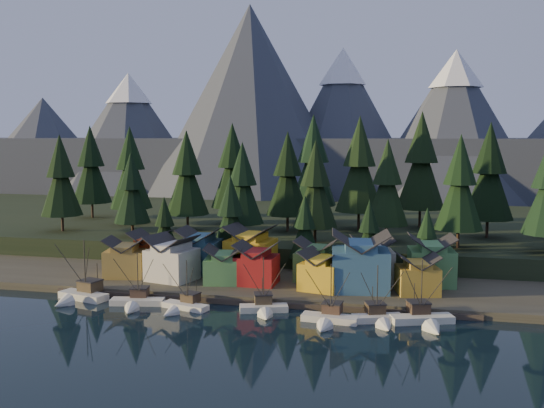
% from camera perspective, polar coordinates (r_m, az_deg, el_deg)
% --- Properties ---
extents(ground, '(500.00, 500.00, 0.00)m').
position_cam_1_polar(ground, '(98.76, -3.96, -11.86)').
color(ground, black).
rests_on(ground, ground).
extents(shore_strip, '(400.00, 50.00, 1.50)m').
position_cam_1_polar(shore_strip, '(135.94, 1.00, -6.43)').
color(shore_strip, '#393529').
rests_on(shore_strip, ground).
extents(hillside, '(420.00, 100.00, 6.00)m').
position_cam_1_polar(hillside, '(183.88, 4.25, -2.36)').
color(hillside, black).
rests_on(hillside, ground).
extents(dock, '(80.00, 4.00, 1.00)m').
position_cam_1_polar(dock, '(113.81, -1.51, -9.11)').
color(dock, '#4C4136').
rests_on(dock, ground).
extents(mountain_ridge, '(560.00, 190.00, 90.00)m').
position_cam_1_polar(mountain_ridge, '(304.94, 7.08, 5.43)').
color(mountain_ridge, '#4C5362').
rests_on(mountain_ridge, ground).
extents(boat_0, '(10.64, 11.27, 12.76)m').
position_cam_1_polar(boat_0, '(120.85, -17.73, -7.50)').
color(boat_0, silver).
rests_on(boat_0, ground).
extents(boat_1, '(10.40, 11.00, 10.69)m').
position_cam_1_polar(boat_1, '(114.46, -12.71, -8.43)').
color(boat_1, beige).
rests_on(boat_1, ground).
extents(boat_2, '(9.35, 9.77, 9.83)m').
position_cam_1_polar(boat_2, '(110.42, -8.48, -8.96)').
color(boat_2, silver).
rests_on(boat_2, ground).
extents(boat_3, '(9.20, 9.71, 10.74)m').
position_cam_1_polar(boat_3, '(107.66, -0.74, -9.13)').
color(boat_3, beige).
rests_on(boat_3, ground).
extents(boat_4, '(9.92, 10.65, 10.87)m').
position_cam_1_polar(boat_4, '(102.19, 5.34, -10.05)').
color(boat_4, silver).
rests_on(boat_4, ground).
extents(boat_5, '(9.08, 9.58, 10.59)m').
position_cam_1_polar(boat_5, '(103.50, 10.09, -9.89)').
color(boat_5, silver).
rests_on(boat_5, ground).
extents(boat_6, '(11.04, 11.47, 11.66)m').
position_cam_1_polar(boat_6, '(104.21, 14.20, -9.82)').
color(boat_6, silver).
rests_on(boat_6, ground).
extents(house_front_0, '(9.60, 9.25, 8.18)m').
position_cam_1_polar(house_front_0, '(131.48, -13.59, -4.80)').
color(house_front_0, '#A28139').
rests_on(house_front_0, shore_strip).
extents(house_front_1, '(10.65, 10.39, 9.18)m').
position_cam_1_polar(house_front_1, '(126.22, -9.41, -4.93)').
color(house_front_1, beige).
rests_on(house_front_1, shore_strip).
extents(house_front_2, '(8.75, 8.80, 7.43)m').
position_cam_1_polar(house_front_2, '(122.88, -4.51, -5.61)').
color(house_front_2, '#4A8347').
rests_on(house_front_2, shore_strip).
extents(house_front_3, '(8.26, 7.88, 8.24)m').
position_cam_1_polar(house_front_3, '(121.48, -1.48, -5.52)').
color(house_front_3, maroon).
rests_on(house_front_3, shore_strip).
extents(house_front_4, '(9.03, 9.48, 7.62)m').
position_cam_1_polar(house_front_4, '(117.62, 4.73, -6.10)').
color(house_front_4, gold).
rests_on(house_front_4, shore_strip).
extents(house_front_5, '(11.93, 11.09, 11.27)m').
position_cam_1_polar(house_front_5, '(117.47, 8.31, -5.21)').
color(house_front_5, '#366080').
rests_on(house_front_5, shore_strip).
extents(house_front_6, '(8.83, 8.53, 7.45)m').
position_cam_1_polar(house_front_6, '(117.31, 13.54, -6.34)').
color(house_front_6, gold).
rests_on(house_front_6, shore_strip).
extents(house_back_0, '(8.11, 7.80, 8.70)m').
position_cam_1_polar(house_back_0, '(136.18, -11.40, -4.25)').
color(house_back_0, maroon).
rests_on(house_back_0, shore_strip).
extents(house_back_1, '(8.90, 9.00, 9.66)m').
position_cam_1_polar(house_back_1, '(132.34, -6.79, -4.25)').
color(house_back_1, '#315B75').
rests_on(house_back_1, shore_strip).
extents(house_back_2, '(10.58, 9.88, 10.32)m').
position_cam_1_polar(house_back_2, '(130.93, -2.03, -4.17)').
color(house_back_2, gold).
rests_on(house_back_2, shore_strip).
extents(house_back_3, '(8.75, 7.88, 8.50)m').
position_cam_1_polar(house_back_3, '(124.71, 4.21, -5.16)').
color(house_back_3, '#416D3B').
rests_on(house_back_3, shore_strip).
extents(house_back_4, '(9.81, 9.55, 9.08)m').
position_cam_1_polar(house_back_4, '(124.85, 9.39, -5.08)').
color(house_back_4, beige).
rests_on(house_back_4, shore_strip).
extents(house_back_5, '(9.66, 9.76, 9.81)m').
position_cam_1_polar(house_back_5, '(124.85, 14.78, -5.03)').
color(house_back_5, '#49884C').
rests_on(house_back_5, shore_strip).
extents(tree_hill_0, '(10.96, 10.96, 25.54)m').
position_cam_1_polar(tree_hill_0, '(167.97, -19.25, 2.30)').
color(tree_hill_0, '#332319').
rests_on(tree_hill_0, hillside).
extents(tree_hill_1, '(11.94, 11.94, 27.81)m').
position_cam_1_polar(tree_hill_1, '(175.98, -13.17, 3.06)').
color(tree_hill_1, '#332319').
rests_on(tree_hill_1, hillside).
extents(tree_hill_2, '(9.10, 9.10, 21.20)m').
position_cam_1_polar(tree_hill_2, '(153.93, -13.07, 1.26)').
color(tree_hill_2, '#332319').
rests_on(tree_hill_2, hillside).
extents(tree_hill_3, '(11.42, 11.42, 26.61)m').
position_cam_1_polar(tree_hill_3, '(160.69, -8.01, 2.63)').
color(tree_hill_3, '#332319').
rests_on(tree_hill_3, hillside).
extents(tree_hill_4, '(12.34, 12.34, 28.75)m').
position_cam_1_polar(tree_hill_4, '(172.20, -3.73, 3.32)').
color(tree_hill_4, '#332319').
rests_on(tree_hill_4, hillside).
extents(tree_hill_5, '(10.16, 10.16, 23.66)m').
position_cam_1_polar(tree_hill_5, '(145.65, -2.79, 1.67)').
color(tree_hill_5, '#332319').
rests_on(tree_hill_5, hillside).
extents(tree_hill_6, '(11.27, 11.27, 26.25)m').
position_cam_1_polar(tree_hill_6, '(158.20, 1.48, 2.56)').
color(tree_hill_6, '#332319').
rests_on(tree_hill_6, hillside).
extents(tree_hill_7, '(10.39, 10.39, 24.21)m').
position_cam_1_polar(tree_hill_7, '(139.82, 4.10, 1.59)').
color(tree_hill_7, '#332319').
rests_on(tree_hill_7, hillside).
extents(tree_hill_8, '(13.04, 13.04, 30.38)m').
position_cam_1_polar(tree_hill_8, '(162.43, 8.23, 3.40)').
color(tree_hill_8, '#332319').
rests_on(tree_hill_8, hillside).
extents(tree_hill_9, '(10.49, 10.49, 24.44)m').
position_cam_1_polar(tree_hill_9, '(145.21, 10.79, 1.72)').
color(tree_hill_9, '#332319').
rests_on(tree_hill_9, hillside).
extents(tree_hill_10, '(13.63, 13.63, 31.74)m').
position_cam_1_polar(tree_hill_10, '(169.83, 13.86, 3.66)').
color(tree_hill_10, '#332319').
rests_on(tree_hill_10, hillside).
extents(tree_hill_11, '(10.93, 10.93, 25.47)m').
position_cam_1_polar(tree_hill_11, '(140.46, 17.25, 1.62)').
color(tree_hill_11, '#332319').
rests_on(tree_hill_11, hillside).
extents(tree_hill_12, '(12.20, 12.20, 28.43)m').
position_cam_1_polar(tree_hill_12, '(157.01, 19.76, 2.60)').
color(tree_hill_12, '#332319').
rests_on(tree_hill_12, hillside).
extents(tree_hill_15, '(13.39, 13.39, 31.19)m').
position_cam_1_polar(tree_hill_15, '(174.03, 3.90, 3.79)').
color(tree_hill_15, '#332319').
rests_on(tree_hill_15, hillside).
extents(tree_hill_16, '(12.12, 12.12, 28.24)m').
position_cam_1_polar(tree_hill_16, '(193.23, -16.67, 3.31)').
color(tree_hill_16, '#332319').
rests_on(tree_hill_16, hillside).
extents(tree_shore_0, '(6.71, 6.71, 15.64)m').
position_cam_1_polar(tree_shore_0, '(142.60, -10.07, -2.12)').
color(tree_shore_0, '#332319').
rests_on(tree_shore_0, shore_strip).
extents(tree_shore_1, '(8.93, 8.93, 20.79)m').
position_cam_1_polar(tree_shore_1, '(136.76, -3.92, -1.21)').
color(tree_shore_1, '#332319').
rests_on(tree_shore_1, shore_strip).
extents(tree_shore_2, '(7.14, 7.14, 16.63)m').
position_cam_1_polar(tree_shore_2, '(133.16, 3.11, -2.40)').
color(tree_shore_2, '#332319').
rests_on(tree_shore_2, shore_strip).
extents(tree_shore_3, '(6.92, 6.92, 16.12)m').
position_cam_1_polar(tree_shore_3, '(131.55, 9.13, -2.70)').
color(tree_shore_3, '#332319').
rests_on(tree_shore_3, shore_strip).
extents(tree_shore_4, '(6.31, 6.31, 14.69)m').
position_cam_1_polar(tree_shore_4, '(131.44, 14.36, -3.17)').
color(tree_shore_4, '#332319').
rests_on(tree_shore_4, shore_strip).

